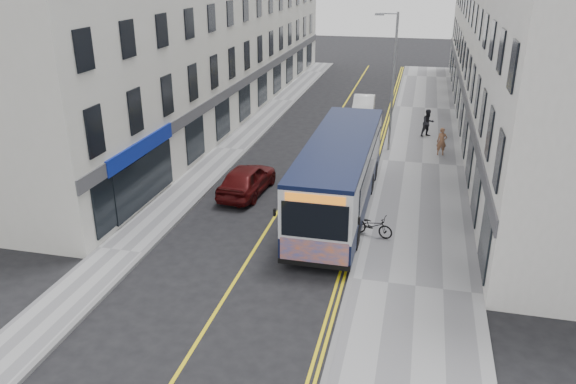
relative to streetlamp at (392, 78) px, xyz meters
The scene contains 17 objects.
ground 15.25m from the streetlamp, 106.58° to the right, with size 140.00×140.00×0.00m, color black.
pavement_east 5.20m from the streetlamp, 43.87° to the right, with size 4.50×64.00×0.12m, color gray.
pavement_west 10.33m from the streetlamp, 167.70° to the right, with size 2.00×64.00×0.12m, color gray.
kerb_east 4.76m from the streetlamp, 94.85° to the right, with size 0.18×64.00×0.13m, color slate.
kerb_west 9.45m from the streetlamp, 166.24° to the right, with size 0.18×64.00×0.13m, color slate.
road_centre_line 6.37m from the streetlamp, 154.37° to the right, with size 0.12×64.00×0.01m, color yellow.
road_dbl_yellow_inner 4.85m from the streetlamp, 107.21° to the right, with size 0.10×64.00×0.01m, color yellow.
road_dbl_yellow_outer 4.83m from the streetlamp, 101.85° to the right, with size 0.10×64.00×0.01m, color yellow.
terrace_east 10.35m from the streetlamp, 43.68° to the left, with size 6.00×46.00×13.00m, color white.
terrace_west 15.06m from the streetlamp, 152.01° to the left, with size 6.00×46.00×13.00m, color silver.
streetlamp is the anchor object (origin of this frame).
city_bus 9.78m from the streetlamp, 99.30° to the right, with size 2.72×11.67×3.39m.
bicycle 12.30m from the streetlamp, 88.87° to the right, with size 0.60×1.73×0.91m, color black.
pedestrian_near 4.65m from the streetlamp, ahead, with size 0.58×0.38×1.60m, color #946143.
pedestrian_far 5.32m from the streetlamp, 56.13° to the left, with size 0.85×0.66×1.75m, color black.
car_white 9.36m from the streetlamp, 105.80° to the left, with size 1.50×4.32×1.42m, color white.
car_maroon 10.94m from the streetlamp, 126.69° to the right, with size 1.78×4.42×1.50m, color #4B0C0D.
Camera 1 is at (5.84, -18.52, 10.48)m, focal length 35.00 mm.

